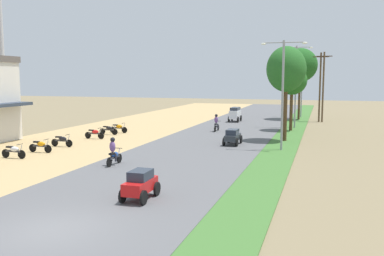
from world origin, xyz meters
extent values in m
plane|color=#7A6B4C|center=(0.00, 0.00, 0.00)|extent=(180.00, 180.00, 0.00)
cube|color=#565659|center=(0.00, 0.00, 0.04)|extent=(9.00, 140.00, 0.08)
cube|color=#3D6B2D|center=(5.70, 0.00, 0.03)|extent=(2.40, 140.00, 0.06)
cylinder|color=black|center=(-9.56, 10.05, 0.34)|extent=(0.56, 0.06, 0.56)
cylinder|color=black|center=(-10.80, 10.05, 0.34)|extent=(0.56, 0.06, 0.56)
cube|color=#333338|center=(-10.18, 10.05, 0.52)|extent=(1.12, 0.12, 0.12)
ellipsoid|color=silver|center=(-10.10, 10.05, 0.66)|extent=(0.64, 0.28, 0.32)
cube|color=black|center=(-10.46, 10.05, 0.78)|extent=(0.44, 0.20, 0.10)
cylinder|color=#A5A8AD|center=(-9.62, 10.05, 0.61)|extent=(0.26, 0.05, 0.68)
cylinder|color=black|center=(-9.68, 10.05, 0.98)|extent=(0.04, 0.54, 0.04)
cylinder|color=black|center=(-9.29, 12.34, 0.34)|extent=(0.56, 0.06, 0.56)
cylinder|color=black|center=(-10.53, 12.34, 0.34)|extent=(0.56, 0.06, 0.56)
cube|color=#333338|center=(-9.91, 12.34, 0.52)|extent=(1.12, 0.12, 0.12)
ellipsoid|color=orange|center=(-9.83, 12.34, 0.66)|extent=(0.64, 0.28, 0.32)
cube|color=black|center=(-10.19, 12.34, 0.78)|extent=(0.44, 0.20, 0.10)
cylinder|color=#A5A8AD|center=(-9.35, 12.34, 0.61)|extent=(0.26, 0.05, 0.68)
cylinder|color=black|center=(-9.41, 12.34, 0.98)|extent=(0.04, 0.54, 0.04)
cylinder|color=black|center=(-9.32, 14.88, 0.34)|extent=(0.56, 0.06, 0.56)
cylinder|color=black|center=(-10.56, 14.88, 0.34)|extent=(0.56, 0.06, 0.56)
cube|color=#333338|center=(-9.94, 14.88, 0.52)|extent=(1.12, 0.12, 0.12)
ellipsoid|color=black|center=(-9.86, 14.88, 0.66)|extent=(0.64, 0.28, 0.32)
cube|color=black|center=(-10.22, 14.88, 0.78)|extent=(0.44, 0.20, 0.10)
cylinder|color=#A5A8AD|center=(-9.38, 14.88, 0.61)|extent=(0.26, 0.05, 0.68)
cylinder|color=black|center=(-9.44, 14.88, 0.98)|extent=(0.04, 0.54, 0.04)
cylinder|color=black|center=(-9.13, 19.20, 0.34)|extent=(0.56, 0.06, 0.56)
cylinder|color=black|center=(-10.37, 19.20, 0.34)|extent=(0.56, 0.06, 0.56)
cube|color=#333338|center=(-9.75, 19.20, 0.52)|extent=(1.12, 0.12, 0.12)
ellipsoid|color=red|center=(-9.67, 19.20, 0.66)|extent=(0.64, 0.28, 0.32)
cube|color=black|center=(-10.03, 19.20, 0.78)|extent=(0.44, 0.20, 0.10)
cylinder|color=#A5A8AD|center=(-9.19, 19.20, 0.61)|extent=(0.26, 0.05, 0.68)
cylinder|color=black|center=(-9.25, 19.20, 0.98)|extent=(0.04, 0.54, 0.04)
cylinder|color=black|center=(-9.25, 21.84, 0.34)|extent=(0.56, 0.06, 0.56)
cylinder|color=black|center=(-10.49, 21.84, 0.34)|extent=(0.56, 0.06, 0.56)
cube|color=#333338|center=(-9.87, 21.84, 0.52)|extent=(1.12, 0.12, 0.12)
ellipsoid|color=black|center=(-9.79, 21.84, 0.66)|extent=(0.64, 0.28, 0.32)
cube|color=black|center=(-10.15, 21.84, 0.78)|extent=(0.44, 0.20, 0.10)
cylinder|color=#A5A8AD|center=(-9.31, 21.84, 0.61)|extent=(0.26, 0.05, 0.68)
cylinder|color=black|center=(-9.37, 21.84, 0.98)|extent=(0.04, 0.54, 0.04)
cylinder|color=black|center=(-9.02, 23.32, 0.34)|extent=(0.56, 0.06, 0.56)
cylinder|color=black|center=(-10.26, 23.32, 0.34)|extent=(0.56, 0.06, 0.56)
cube|color=#333338|center=(-9.64, 23.32, 0.52)|extent=(1.12, 0.12, 0.12)
ellipsoid|color=orange|center=(-9.56, 23.32, 0.66)|extent=(0.64, 0.28, 0.32)
cube|color=black|center=(-9.92, 23.32, 0.78)|extent=(0.44, 0.20, 0.10)
cylinder|color=#A5A8AD|center=(-9.08, 23.32, 0.61)|extent=(0.26, 0.05, 0.68)
cylinder|color=black|center=(-9.14, 23.32, 0.98)|extent=(0.04, 0.54, 0.04)
cylinder|color=#4C351E|center=(5.63, 22.91, 2.46)|extent=(0.32, 0.32, 4.80)
ellipsoid|color=#235C21|center=(5.63, 22.91, 5.86)|extent=(3.15, 3.15, 3.65)
cylinder|color=#4C351E|center=(5.60, 29.93, 2.11)|extent=(0.31, 0.31, 4.09)
ellipsoid|color=#1F571C|center=(5.60, 29.93, 4.90)|extent=(2.87, 2.87, 2.72)
cylinder|color=#4C351E|center=(5.70, 41.53, 2.82)|extent=(0.27, 0.27, 5.53)
ellipsoid|color=#1D541C|center=(5.70, 41.53, 6.72)|extent=(4.15, 4.15, 4.12)
cylinder|color=gray|center=(5.80, 18.40, 3.91)|extent=(0.16, 0.16, 7.69)
cylinder|color=gray|center=(5.10, 18.40, 7.60)|extent=(1.40, 0.08, 0.08)
ellipsoid|color=silver|center=(4.40, 18.40, 7.53)|extent=(0.36, 0.20, 0.14)
cylinder|color=gray|center=(6.50, 18.40, 7.60)|extent=(1.40, 0.08, 0.08)
ellipsoid|color=silver|center=(7.20, 18.40, 7.53)|extent=(0.36, 0.20, 0.14)
cylinder|color=gray|center=(5.80, 32.44, 4.23)|extent=(0.16, 0.16, 8.34)
cylinder|color=gray|center=(5.10, 32.44, 8.25)|extent=(1.40, 0.08, 0.08)
ellipsoid|color=silver|center=(4.40, 32.44, 8.18)|extent=(0.36, 0.20, 0.14)
cylinder|color=gray|center=(6.50, 32.44, 8.25)|extent=(1.40, 0.08, 0.08)
ellipsoid|color=silver|center=(7.20, 32.44, 8.18)|extent=(0.36, 0.20, 0.14)
cylinder|color=gray|center=(5.80, 44.77, 3.72)|extent=(0.16, 0.16, 7.31)
cylinder|color=gray|center=(5.10, 44.77, 7.22)|extent=(1.40, 0.08, 0.08)
ellipsoid|color=silver|center=(4.40, 44.77, 7.15)|extent=(0.36, 0.20, 0.14)
cylinder|color=gray|center=(6.50, 44.77, 7.22)|extent=(1.40, 0.08, 0.08)
ellipsoid|color=silver|center=(7.20, 44.77, 7.15)|extent=(0.36, 0.20, 0.14)
cylinder|color=brown|center=(8.11, 39.77, 4.05)|extent=(0.20, 0.20, 8.09)
cube|color=#473323|center=(8.11, 39.77, 7.59)|extent=(1.80, 0.10, 0.10)
cylinder|color=brown|center=(8.47, 39.59, 4.08)|extent=(0.20, 0.20, 8.15)
cube|color=#473323|center=(8.47, 39.59, 7.65)|extent=(1.80, 0.10, 0.10)
cube|color=red|center=(1.34, 4.13, 0.66)|extent=(0.84, 1.95, 0.50)
cube|color=#232B38|center=(1.34, 4.18, 1.11)|extent=(0.77, 1.10, 0.40)
cylinder|color=black|center=(1.81, 3.42, 0.38)|extent=(0.10, 0.60, 0.60)
cylinder|color=black|center=(0.87, 3.42, 0.38)|extent=(0.10, 0.60, 0.60)
cylinder|color=black|center=(1.81, 4.83, 0.38)|extent=(0.10, 0.60, 0.60)
cylinder|color=black|center=(0.87, 4.83, 0.38)|extent=(0.10, 0.60, 0.60)
cube|color=#282D33|center=(2.03, 19.56, 0.65)|extent=(0.88, 2.25, 0.44)
cube|color=#232B38|center=(2.03, 19.46, 1.07)|extent=(0.81, 1.30, 0.40)
cylinder|color=black|center=(2.52, 18.75, 0.40)|extent=(0.11, 0.64, 0.64)
cylinder|color=black|center=(1.53, 18.75, 0.40)|extent=(0.11, 0.64, 0.64)
cylinder|color=black|center=(2.52, 20.37, 0.40)|extent=(0.11, 0.64, 0.64)
cylinder|color=black|center=(1.53, 20.37, 0.40)|extent=(0.11, 0.64, 0.64)
cube|color=silver|center=(-1.23, 36.25, 0.93)|extent=(0.95, 2.40, 0.95)
cube|color=#232B38|center=(-1.23, 36.35, 1.58)|extent=(0.87, 2.00, 0.35)
cylinder|color=black|center=(-1.77, 37.12, 0.42)|extent=(0.12, 0.68, 0.68)
cylinder|color=black|center=(-0.70, 37.12, 0.42)|extent=(0.12, 0.68, 0.68)
cylinder|color=black|center=(-1.77, 35.39, 0.42)|extent=(0.12, 0.68, 0.68)
cylinder|color=black|center=(-0.70, 35.39, 0.42)|extent=(0.12, 0.68, 0.68)
cylinder|color=black|center=(-3.02, 10.68, 0.36)|extent=(0.06, 0.56, 0.56)
cylinder|color=black|center=(-3.02, 9.44, 0.36)|extent=(0.06, 0.56, 0.56)
cube|color=#333338|center=(-3.02, 10.06, 0.54)|extent=(0.12, 1.12, 0.12)
ellipsoid|color=#1E4CA5|center=(-3.02, 10.14, 0.68)|extent=(0.28, 0.64, 0.32)
cube|color=black|center=(-3.02, 9.78, 0.80)|extent=(0.20, 0.44, 0.10)
cylinder|color=#A5A8AD|center=(-3.02, 10.62, 0.63)|extent=(0.05, 0.26, 0.68)
cylinder|color=black|center=(-3.02, 10.56, 1.00)|extent=(0.54, 0.04, 0.04)
ellipsoid|color=#724C8C|center=(-3.02, 9.86, 1.20)|extent=(0.36, 0.28, 0.64)
sphere|color=black|center=(-3.02, 9.90, 1.60)|extent=(0.28, 0.28, 0.28)
cylinder|color=#2D2D38|center=(-3.16, 9.96, 0.56)|extent=(0.12, 0.12, 0.48)
cylinder|color=#2D2D38|center=(-2.88, 9.96, 0.56)|extent=(0.12, 0.12, 0.48)
cylinder|color=black|center=(-1.14, 27.73, 0.36)|extent=(0.06, 0.56, 0.56)
cylinder|color=black|center=(-1.14, 26.49, 0.36)|extent=(0.06, 0.56, 0.56)
cube|color=#333338|center=(-1.14, 27.11, 0.54)|extent=(0.12, 1.12, 0.12)
ellipsoid|color=silver|center=(-1.14, 27.19, 0.68)|extent=(0.28, 0.64, 0.32)
cube|color=black|center=(-1.14, 26.83, 0.80)|extent=(0.20, 0.44, 0.10)
cylinder|color=#A5A8AD|center=(-1.14, 27.67, 0.63)|extent=(0.05, 0.26, 0.68)
cylinder|color=black|center=(-1.14, 27.61, 1.00)|extent=(0.54, 0.04, 0.04)
ellipsoid|color=#724C8C|center=(-1.14, 26.91, 1.20)|extent=(0.36, 0.28, 0.64)
sphere|color=black|center=(-1.14, 26.95, 1.60)|extent=(0.28, 0.28, 0.28)
cylinder|color=#2D2D38|center=(-1.28, 27.01, 0.56)|extent=(0.12, 0.12, 0.48)
cylinder|color=#2D2D38|center=(-1.00, 27.01, 0.56)|extent=(0.12, 0.12, 0.48)
camera|label=1|loc=(8.55, -11.51, 5.15)|focal=39.05mm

